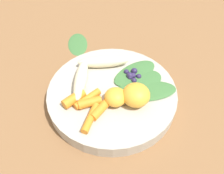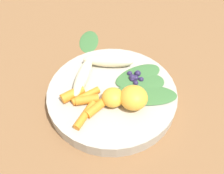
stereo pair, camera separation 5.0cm
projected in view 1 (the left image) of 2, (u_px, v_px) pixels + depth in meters
name	position (u px, v px, depth m)	size (l,w,h in m)	color
ground_plane	(112.00, 99.00, 0.53)	(2.40, 2.40, 0.00)	brown
bowl	(112.00, 95.00, 0.52)	(0.27, 0.27, 0.03)	#B2AD9E
banana_peeled_left	(81.00, 79.00, 0.51)	(0.11, 0.03, 0.03)	beige
banana_peeled_right	(103.00, 62.00, 0.55)	(0.11, 0.03, 0.03)	beige
orange_segment_near	(137.00, 93.00, 0.48)	(0.06, 0.06, 0.04)	#F4A833
orange_segment_far	(115.00, 97.00, 0.47)	(0.04, 0.04, 0.03)	#F4A833
carrot_front	(74.00, 99.00, 0.48)	(0.02, 0.02, 0.05)	orange
carrot_mid_left	(87.00, 99.00, 0.48)	(0.01, 0.01, 0.06)	orange
carrot_mid_right	(90.00, 102.00, 0.48)	(0.02, 0.02, 0.05)	orange
carrot_rear	(91.00, 118.00, 0.45)	(0.01, 0.01, 0.06)	orange
carrot_small	(102.00, 108.00, 0.47)	(0.02, 0.02, 0.06)	orange
blueberry_pile	(132.00, 75.00, 0.53)	(0.05, 0.04, 0.01)	#2D234C
kale_leaf_left	(145.00, 91.00, 0.50)	(0.13, 0.06, 0.01)	#3D7038
kale_leaf_right	(142.00, 81.00, 0.52)	(0.09, 0.06, 0.01)	#3D7038
kale_leaf_rear	(135.00, 73.00, 0.54)	(0.11, 0.05, 0.01)	#3D7038
kale_leaf_stray	(78.00, 43.00, 0.66)	(0.10, 0.05, 0.01)	#3D7038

